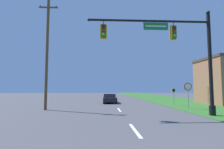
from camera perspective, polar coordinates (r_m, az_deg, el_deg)
The scene contains 7 objects.
grass_verge_right at distance 34.55m, azimuth 17.56°, elevation -7.66°, with size 10.00×110.00×0.04m.
road_center_line at distance 24.46m, azimuth 0.61°, elevation -9.24°, with size 0.16×34.80×0.01m.
signal_mast at distance 13.90m, azimuth 21.48°, elevation 7.20°, with size 9.29×0.47×7.80m.
car_ahead at distance 24.57m, azimuth -0.81°, elevation -7.82°, with size 1.83×4.57×1.19m.
stop_sign at distance 18.58m, azimuth 23.55°, elevation -4.57°, with size 0.76×0.07×2.50m.
route_sign_post at distance 21.66m, azimuth 19.49°, elevation -5.54°, with size 0.55×0.06×2.03m.
utility_pole_near at distance 17.80m, azimuth -20.44°, elevation 7.19°, with size 1.80×0.26×10.72m.
Camera 1 is at (-1.51, -2.33, 1.96)m, focal length 28.00 mm.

